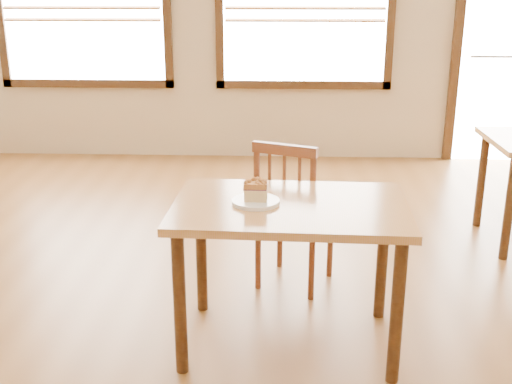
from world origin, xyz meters
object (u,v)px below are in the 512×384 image
at_px(cafe_table_main, 290,225).
at_px(cake_slice, 256,190).
at_px(cafe_chair_main, 293,213).
at_px(plate, 256,202).

xyz_separation_m(cafe_table_main, cake_slice, (-0.17, -0.00, 0.18)).
distance_m(cafe_chair_main, cake_slice, 0.77).
relative_size(cafe_table_main, plate, 5.00).
xyz_separation_m(cafe_table_main, cafe_chair_main, (0.03, 0.65, -0.18)).
bearing_deg(plate, cake_slice, 165.65).
bearing_deg(cafe_table_main, cafe_chair_main, 89.84).
bearing_deg(plate, cafe_table_main, 0.96).
height_order(cafe_chair_main, plate, cafe_chair_main).
distance_m(cafe_table_main, plate, 0.20).
bearing_deg(cake_slice, cafe_chair_main, 74.97).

